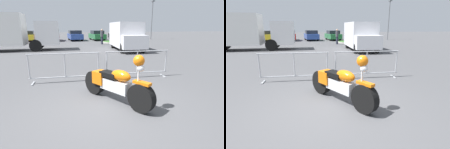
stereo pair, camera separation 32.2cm
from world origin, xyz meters
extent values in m
plane|color=#4C4C4F|center=(0.00, 0.00, 0.00)|extent=(120.00, 120.00, 0.00)
cylinder|color=black|center=(0.76, -0.36, 0.35)|extent=(0.54, 0.70, 0.70)
cylinder|color=black|center=(-0.16, 1.07, 0.35)|extent=(0.54, 0.70, 0.70)
cube|color=silver|center=(0.30, 0.36, 0.46)|extent=(0.72, 0.92, 0.31)
ellipsoid|color=orange|center=(0.41, 0.19, 0.77)|extent=(0.57, 0.67, 0.28)
cube|color=black|center=(0.20, 0.52, 0.72)|extent=(0.57, 0.64, 0.13)
cube|color=orange|center=(0.00, 0.83, 0.57)|extent=(0.51, 0.52, 0.35)
cube|color=orange|center=(0.76, -0.36, 0.72)|extent=(0.37, 0.45, 0.07)
cylinder|color=silver|center=(0.70, -0.27, 0.87)|extent=(0.06, 0.06, 0.49)
sphere|color=silver|center=(0.73, -0.31, 1.06)|extent=(0.18, 0.18, 0.18)
sphere|color=orange|center=(0.70, -0.27, 1.23)|extent=(0.26, 0.26, 0.26)
cylinder|color=#9EA0A5|center=(-1.06, 2.40, 1.05)|extent=(2.52, 0.07, 0.04)
cylinder|color=#9EA0A5|center=(-1.06, 2.40, 0.20)|extent=(2.52, 0.07, 0.04)
cylinder|color=#9EA0A5|center=(-2.27, 2.41, 0.62)|extent=(0.04, 0.04, 0.85)
cylinder|color=#9EA0A5|center=(-1.06, 2.40, 0.62)|extent=(0.04, 0.04, 0.85)
cylinder|color=#9EA0A5|center=(0.14, 2.39, 0.62)|extent=(0.04, 0.04, 0.85)
cube|color=#9EA0A5|center=(-2.20, 2.41, 0.01)|extent=(0.07, 0.44, 0.03)
cube|color=#9EA0A5|center=(0.07, 2.39, 0.01)|extent=(0.07, 0.44, 0.03)
cylinder|color=#9EA0A5|center=(1.67, 2.40, 1.05)|extent=(2.52, 0.07, 0.04)
cylinder|color=#9EA0A5|center=(1.67, 2.40, 0.20)|extent=(2.52, 0.07, 0.04)
cylinder|color=#9EA0A5|center=(0.46, 2.41, 0.62)|extent=(0.04, 0.04, 0.85)
cylinder|color=#9EA0A5|center=(1.67, 2.40, 0.62)|extent=(0.04, 0.04, 0.85)
cylinder|color=#9EA0A5|center=(2.88, 2.39, 0.62)|extent=(0.04, 0.04, 0.85)
cube|color=#9EA0A5|center=(0.53, 2.41, 0.01)|extent=(0.07, 0.44, 0.03)
cube|color=#9EA0A5|center=(2.81, 2.39, 0.01)|extent=(0.07, 0.44, 0.03)
cube|color=silver|center=(-2.80, 12.16, 1.43)|extent=(1.90, 2.26, 1.90)
cylinder|color=black|center=(-3.77, 13.08, 0.48)|extent=(0.97, 0.32, 0.96)
cylinder|color=black|center=(-3.68, 11.15, 0.48)|extent=(0.97, 0.32, 0.96)
cube|color=silver|center=(3.72, 10.95, 1.31)|extent=(2.04, 4.12, 2.00)
cube|color=silver|center=(3.69, 8.45, 0.84)|extent=(1.91, 0.92, 1.00)
cylinder|color=black|center=(4.53, 8.84, 0.36)|extent=(0.25, 0.72, 0.72)
cylinder|color=black|center=(2.86, 8.86, 0.36)|extent=(0.25, 0.72, 0.72)
cylinder|color=black|center=(4.57, 12.14, 0.36)|extent=(0.25, 0.72, 0.72)
cylinder|color=black|center=(2.89, 12.16, 0.36)|extent=(0.25, 0.72, 0.72)
cube|color=#B7BABF|center=(-9.97, 22.93, 0.63)|extent=(2.38, 4.63, 0.72)
cube|color=#1E232B|center=(-9.94, 22.77, 1.25)|extent=(1.95, 2.47, 0.52)
cylinder|color=black|center=(-10.91, 24.23, 0.33)|extent=(0.31, 0.68, 0.66)
cylinder|color=black|center=(-9.40, 24.43, 0.33)|extent=(0.31, 0.68, 0.66)
cylinder|color=black|center=(-9.03, 21.62, 0.33)|extent=(0.31, 0.68, 0.66)
cube|color=yellow|center=(-6.79, 22.55, 0.58)|extent=(2.18, 4.25, 0.66)
cube|color=#1E232B|center=(-6.77, 22.41, 1.14)|extent=(1.78, 2.26, 0.47)
cylinder|color=black|center=(-7.65, 23.75, 0.30)|extent=(0.29, 0.63, 0.60)
cylinder|color=black|center=(-6.27, 23.94, 0.30)|extent=(0.29, 0.63, 0.60)
cylinder|color=black|center=(-7.30, 21.17, 0.30)|extent=(0.29, 0.63, 0.60)
cylinder|color=black|center=(-5.92, 21.36, 0.30)|extent=(0.29, 0.63, 0.60)
cube|color=#B21E19|center=(-3.61, 22.37, 0.62)|extent=(2.34, 4.56, 0.71)
cube|color=#1E232B|center=(-3.59, 22.22, 1.23)|extent=(1.92, 2.43, 0.51)
cylinder|color=black|center=(-4.53, 23.66, 0.32)|extent=(0.31, 0.67, 0.65)
cylinder|color=black|center=(-3.05, 23.86, 0.32)|extent=(0.31, 0.67, 0.65)
cylinder|color=black|center=(-4.16, 20.89, 0.32)|extent=(0.31, 0.67, 0.65)
cylinder|color=black|center=(-2.68, 21.09, 0.32)|extent=(0.31, 0.67, 0.65)
cube|color=#284799|center=(-0.43, 22.31, 0.60)|extent=(2.26, 4.41, 0.69)
cube|color=#1E232B|center=(-0.41, 22.17, 1.19)|extent=(1.85, 2.35, 0.49)
cylinder|color=black|center=(-1.32, 23.55, 0.31)|extent=(0.30, 0.65, 0.63)
cylinder|color=black|center=(0.11, 23.75, 0.31)|extent=(0.30, 0.65, 0.63)
cylinder|color=black|center=(-0.96, 20.88, 0.31)|extent=(0.30, 0.65, 0.63)
cylinder|color=black|center=(0.47, 21.07, 0.31)|extent=(0.30, 0.65, 0.63)
cube|color=#236B38|center=(2.75, 22.27, 0.58)|extent=(2.21, 4.30, 0.67)
cube|color=#1E232B|center=(2.77, 22.12, 1.16)|extent=(1.81, 2.29, 0.48)
cylinder|color=black|center=(1.88, 23.48, 0.31)|extent=(0.29, 0.63, 0.61)
cylinder|color=black|center=(3.27, 23.66, 0.31)|extent=(0.29, 0.63, 0.61)
cylinder|color=black|center=(2.23, 20.87, 0.31)|extent=(0.29, 0.63, 0.61)
cylinder|color=black|center=(3.63, 21.05, 0.31)|extent=(0.29, 0.63, 0.61)
cube|color=black|center=(5.93, 22.78, 0.56)|extent=(2.13, 4.15, 0.65)
cube|color=#1E232B|center=(5.95, 22.64, 1.12)|extent=(1.74, 2.21, 0.46)
cylinder|color=black|center=(5.09, 23.95, 0.30)|extent=(0.28, 0.61, 0.59)
cylinder|color=black|center=(6.44, 24.13, 0.30)|extent=(0.28, 0.61, 0.59)
cylinder|color=black|center=(5.43, 21.43, 0.30)|extent=(0.28, 0.61, 0.59)
cylinder|color=black|center=(6.77, 21.61, 0.30)|extent=(0.28, 0.61, 0.59)
cylinder|color=#262838|center=(2.48, 16.03, 0.42)|extent=(0.33, 0.33, 0.85)
cylinder|color=#3F3F47|center=(2.48, 16.03, 1.16)|extent=(0.46, 0.46, 0.62)
sphere|color=tan|center=(2.48, 16.03, 1.58)|extent=(0.22, 0.22, 0.22)
cylinder|color=#ADA89E|center=(4.51, 17.85, 0.07)|extent=(3.46, 3.46, 0.14)
cylinder|color=#38662D|center=(4.51, 17.85, 0.15)|extent=(3.18, 3.18, 0.02)
sphere|color=#3D7A38|center=(4.69, 17.94, 0.47)|extent=(0.77, 0.77, 0.77)
sphere|color=#286023|center=(4.72, 18.10, 0.49)|extent=(0.82, 0.82, 0.82)
sphere|color=#33702D|center=(4.49, 17.72, 0.49)|extent=(0.81, 0.81, 0.81)
cylinder|color=#595B60|center=(11.19, 22.00, 2.75)|extent=(0.12, 0.12, 5.50)
cube|color=#595B60|center=(11.19, 22.00, 5.60)|extent=(0.36, 0.70, 0.16)
camera|label=1|loc=(-0.72, -3.92, 1.97)|focal=28.00mm
camera|label=2|loc=(-0.40, -3.98, 1.97)|focal=28.00mm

